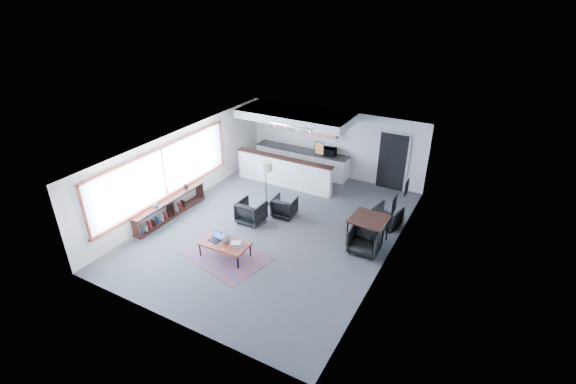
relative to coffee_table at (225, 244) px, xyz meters
The scene contains 21 objects.
room 2.17m from the coffee_table, 76.61° to the left, with size 7.02×9.02×2.62m.
window 3.34m from the coffee_table, 161.17° to the left, with size 0.10×5.95×1.66m.
console 2.97m from the coffee_table, 162.87° to the left, with size 0.35×3.00×0.80m.
kitchenette 5.76m from the coffee_table, 97.49° to the left, with size 4.20×1.96×2.60m.
doorway 6.95m from the coffee_table, 66.51° to the left, with size 1.10×0.12×2.15m.
track_light 4.64m from the coffee_table, 91.83° to the left, with size 1.60×0.07×0.15m.
wall_art_lower 4.70m from the coffee_table, 30.62° to the left, with size 0.03×0.38×0.48m.
wall_art_upper 5.45m from the coffee_table, 42.71° to the left, with size 0.03×0.34×0.44m.
kilim_rug 0.40m from the coffee_table, 99.46° to the right, with size 2.58×2.02×0.01m.
coffee_table is the anchor object (origin of this frame).
laptop 0.33m from the coffee_table, behind, with size 0.38×0.33×0.24m.
ceramic_pot 0.18m from the coffee_table, 70.64° to the left, with size 0.27×0.27×0.27m.
book_stack 0.37m from the coffee_table, ahead, with size 0.39×0.36×0.10m.
coaster 0.30m from the coffee_table, 61.11° to the right, with size 0.12×0.12×0.01m.
armchair_left 1.94m from the coffee_table, 101.38° to the left, with size 0.77×0.72×0.79m, color black.
armchair_right 2.77m from the coffee_table, 82.75° to the left, with size 0.70×0.66×0.72m, color black.
floor_lamp 3.29m from the coffee_table, 100.24° to the left, with size 0.59×0.59×1.57m.
dining_table 4.10m from the coffee_table, 37.94° to the left, with size 1.04×1.04×0.84m.
dining_chair_near 3.91m from the coffee_table, 32.19° to the left, with size 0.70×0.66×0.72m, color black.
dining_chair_far 5.05m from the coffee_table, 46.82° to the left, with size 0.62×0.59×0.64m, color black.
microwave 6.13m from the coffee_table, 86.22° to the left, with size 0.52×0.29×0.36m, color black.
Camera 1 is at (5.64, -9.41, 6.93)m, focal length 26.00 mm.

